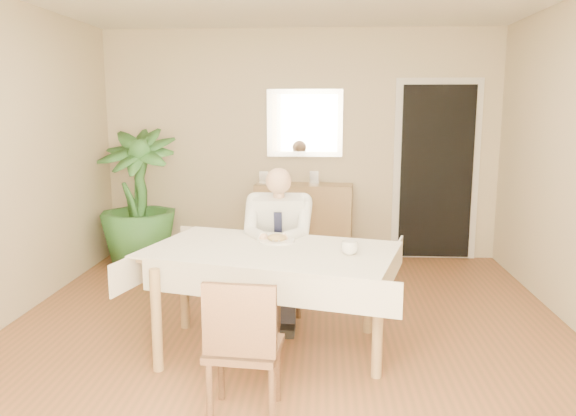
# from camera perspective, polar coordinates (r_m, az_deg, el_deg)

# --- Properties ---
(room) EXTENTS (5.00, 5.02, 2.60)m
(room) POSITION_cam_1_polar(r_m,az_deg,el_deg) (3.99, -0.32, 4.06)
(room) COLOR brown
(room) RESTS_ON ground
(window) EXTENTS (1.34, 0.04, 1.44)m
(window) POSITION_cam_1_polar(r_m,az_deg,el_deg) (1.54, -6.72, -0.20)
(window) COLOR silver
(window) RESTS_ON room
(doorway) EXTENTS (0.96, 0.07, 2.10)m
(doorway) POSITION_cam_1_polar(r_m,az_deg,el_deg) (6.59, 14.82, 3.52)
(doorway) COLOR silver
(doorway) RESTS_ON ground
(mirror) EXTENTS (0.86, 0.04, 0.76)m
(mirror) POSITION_cam_1_polar(r_m,az_deg,el_deg) (6.44, 1.71, 8.61)
(mirror) COLOR silver
(mirror) RESTS_ON room
(dining_table) EXTENTS (1.97, 1.44, 0.75)m
(dining_table) POSITION_cam_1_polar(r_m,az_deg,el_deg) (3.96, -1.76, -5.33)
(dining_table) COLOR olive
(dining_table) RESTS_ON ground
(chair_far) EXTENTS (0.40, 0.40, 0.83)m
(chair_far) POSITION_cam_1_polar(r_m,az_deg,el_deg) (4.85, -0.77, -4.94)
(chair_far) COLOR #482C18
(chair_far) RESTS_ON ground
(chair_near) EXTENTS (0.43, 0.43, 0.83)m
(chair_near) POSITION_cam_1_polar(r_m,az_deg,el_deg) (3.14, -4.64, -13.55)
(chair_near) COLOR #482C18
(chair_near) RESTS_ON ground
(seated_man) EXTENTS (0.48, 0.72, 1.24)m
(seated_man) POSITION_cam_1_polar(r_m,az_deg,el_deg) (4.52, -1.05, -3.04)
(seated_man) COLOR silver
(seated_man) RESTS_ON ground
(plate) EXTENTS (0.26, 0.26, 0.02)m
(plate) POSITION_cam_1_polar(r_m,az_deg,el_deg) (4.13, -1.13, -3.34)
(plate) COLOR white
(plate) RESTS_ON dining_table
(food) EXTENTS (0.14, 0.14, 0.06)m
(food) POSITION_cam_1_polar(r_m,az_deg,el_deg) (4.12, -1.13, -3.04)
(food) COLOR olive
(food) RESTS_ON dining_table
(knife) EXTENTS (0.01, 0.13, 0.01)m
(knife) POSITION_cam_1_polar(r_m,az_deg,el_deg) (4.06, -0.64, -3.31)
(knife) COLOR silver
(knife) RESTS_ON dining_table
(fork) EXTENTS (0.01, 0.13, 0.01)m
(fork) POSITION_cam_1_polar(r_m,az_deg,el_deg) (4.07, -1.77, -3.29)
(fork) COLOR silver
(fork) RESTS_ON dining_table
(coffee_mug) EXTENTS (0.14, 0.14, 0.09)m
(coffee_mug) POSITION_cam_1_polar(r_m,az_deg,el_deg) (3.80, 6.29, -4.03)
(coffee_mug) COLOR white
(coffee_mug) RESTS_ON dining_table
(sideboard) EXTENTS (1.12, 0.46, 0.87)m
(sideboard) POSITION_cam_1_polar(r_m,az_deg,el_deg) (6.42, 1.61, -1.42)
(sideboard) COLOR olive
(sideboard) RESTS_ON ground
(photo_frame_left) EXTENTS (0.10, 0.02, 0.14)m
(photo_frame_left) POSITION_cam_1_polar(r_m,az_deg,el_deg) (6.40, -2.48, 3.13)
(photo_frame_left) COLOR silver
(photo_frame_left) RESTS_ON sideboard
(photo_frame_center) EXTENTS (0.10, 0.02, 0.14)m
(photo_frame_center) POSITION_cam_1_polar(r_m,az_deg,el_deg) (6.36, -0.52, 3.10)
(photo_frame_center) COLOR silver
(photo_frame_center) RESTS_ON sideboard
(photo_frame_right) EXTENTS (0.10, 0.02, 0.14)m
(photo_frame_right) POSITION_cam_1_polar(r_m,az_deg,el_deg) (6.41, 2.66, 3.14)
(photo_frame_right) COLOR silver
(photo_frame_right) RESTS_ON sideboard
(potted_palm) EXTENTS (0.88, 0.88, 1.50)m
(potted_palm) POSITION_cam_1_polar(r_m,az_deg,el_deg) (6.31, -14.99, 0.94)
(potted_palm) COLOR #255321
(potted_palm) RESTS_ON ground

